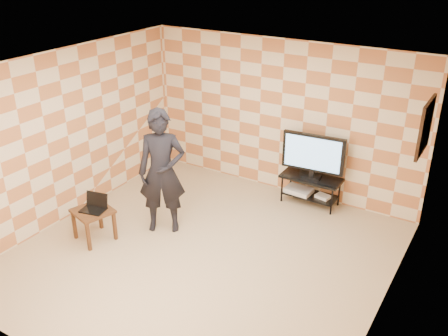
{
  "coord_description": "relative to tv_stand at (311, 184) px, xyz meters",
  "views": [
    {
      "loc": [
        3.37,
        -4.98,
        4.19
      ],
      "look_at": [
        0.0,
        0.6,
        1.15
      ],
      "focal_mm": 40.0,
      "sensor_mm": 36.0,
      "label": 1
    }
  ],
  "objects": [
    {
      "name": "game_console",
      "position": [
        0.24,
        -0.01,
        -0.17
      ],
      "size": [
        0.26,
        0.21,
        0.05
      ],
      "primitive_type": "cube",
      "rotation": [
        0.0,
        0.0,
        -0.2
      ],
      "color": "silver",
      "rests_on": "tv_stand"
    },
    {
      "name": "tv",
      "position": [
        -0.0,
        -0.0,
        0.56
      ],
      "size": [
        1.05,
        0.22,
        0.76
      ],
      "color": "black",
      "rests_on": "tv_stand"
    },
    {
      "name": "tv_stand",
      "position": [
        0.0,
        0.0,
        0.0
      ],
      "size": [
        1.02,
        0.46,
        0.5
      ],
      "color": "black",
      "rests_on": "floor"
    },
    {
      "name": "floor",
      "position": [
        -0.73,
        -2.25,
        -0.37
      ],
      "size": [
        5.0,
        5.0,
        0.0
      ],
      "primitive_type": "plane",
      "color": "tan",
      "rests_on": "ground"
    },
    {
      "name": "wall_back",
      "position": [
        -0.73,
        0.25,
        0.98
      ],
      "size": [
        5.0,
        0.02,
        2.7
      ],
      "primitive_type": "cube",
      "color": "beige",
      "rests_on": "ground"
    },
    {
      "name": "ceiling",
      "position": [
        -0.73,
        -2.25,
        2.33
      ],
      "size": [
        5.0,
        5.0,
        0.02
      ],
      "primitive_type": "cube",
      "color": "white",
      "rests_on": "wall_back"
    },
    {
      "name": "wall_right",
      "position": [
        1.77,
        -2.25,
        0.98
      ],
      "size": [
        0.02,
        5.0,
        2.7
      ],
      "primitive_type": "cube",
      "color": "beige",
      "rests_on": "ground"
    },
    {
      "name": "side_table",
      "position": [
        -2.36,
        -2.73,
        0.05
      ],
      "size": [
        0.65,
        0.65,
        0.5
      ],
      "color": "#3C2311",
      "rests_on": "floor"
    },
    {
      "name": "wall_art",
      "position": [
        1.74,
        -0.7,
        1.58
      ],
      "size": [
        0.04,
        0.72,
        0.72
      ],
      "color": "black",
      "rests_on": "wall_right"
    },
    {
      "name": "laptop",
      "position": [
        -2.34,
        -2.69,
        0.19
      ],
      "size": [
        0.4,
        0.35,
        0.24
      ],
      "color": "black",
      "rests_on": "side_table"
    },
    {
      "name": "person",
      "position": [
        -1.64,
        -1.93,
        0.61
      ],
      "size": [
        0.85,
        0.77,
        1.95
      ],
      "primitive_type": "imported",
      "rotation": [
        0.0,
        0.0,
        0.54
      ],
      "color": "black",
      "rests_on": "floor"
    },
    {
      "name": "dvd_player",
      "position": [
        -0.2,
        -0.03,
        -0.16
      ],
      "size": [
        0.47,
        0.35,
        0.07
      ],
      "primitive_type": "cube",
      "rotation": [
        0.0,
        0.0,
        -0.07
      ],
      "color": "silver",
      "rests_on": "tv_stand"
    },
    {
      "name": "wall_front",
      "position": [
        -0.73,
        -4.75,
        0.98
      ],
      "size": [
        5.0,
        0.02,
        2.7
      ],
      "primitive_type": "cube",
      "color": "beige",
      "rests_on": "ground"
    },
    {
      "name": "wall_left",
      "position": [
        -3.23,
        -2.25,
        0.98
      ],
      "size": [
        0.02,
        5.0,
        2.7
      ],
      "primitive_type": "cube",
      "color": "beige",
      "rests_on": "ground"
    }
  ]
}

